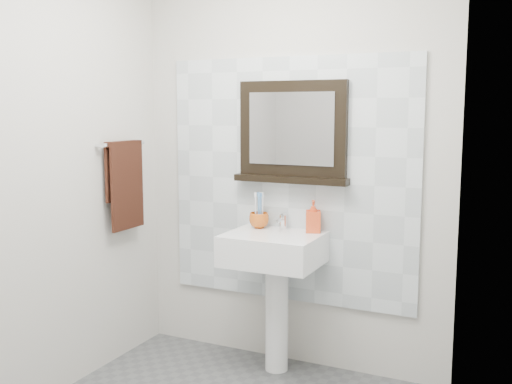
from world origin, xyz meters
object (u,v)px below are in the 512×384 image
(toothbrush_cup, at_px, (259,220))
(hand_towel, at_px, (125,178))
(pedestal_sink, at_px, (274,264))
(soap_dispenser, at_px, (313,216))
(framed_mirror, at_px, (292,134))

(toothbrush_cup, bearing_deg, hand_towel, -159.01)
(pedestal_sink, xyz_separation_m, soap_dispenser, (0.19, 0.14, 0.28))
(framed_mirror, relative_size, hand_towel, 1.31)
(pedestal_sink, distance_m, hand_towel, 1.07)
(framed_mirror, bearing_deg, toothbrush_cup, -159.63)
(toothbrush_cup, bearing_deg, pedestal_sink, -37.28)
(pedestal_sink, height_order, soap_dispenser, soap_dispenser)
(pedestal_sink, relative_size, toothbrush_cup, 7.93)
(soap_dispenser, height_order, framed_mirror, framed_mirror)
(pedestal_sink, height_order, framed_mirror, framed_mirror)
(framed_mirror, bearing_deg, hand_towel, -159.13)
(toothbrush_cup, relative_size, soap_dispenser, 0.63)
(pedestal_sink, xyz_separation_m, framed_mirror, (0.04, 0.19, 0.76))
(toothbrush_cup, relative_size, hand_towel, 0.22)
(pedestal_sink, bearing_deg, hand_towel, -168.89)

